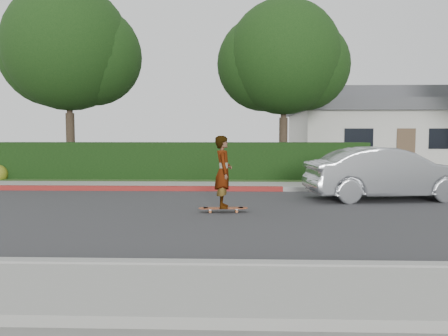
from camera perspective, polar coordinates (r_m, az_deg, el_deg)
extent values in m
plane|color=slate|center=(9.88, 4.25, -6.15)|extent=(120.00, 120.00, 0.00)
cube|color=#2D2D30|center=(9.88, 4.25, -6.13)|extent=(60.00, 8.00, 0.01)
cube|color=#9E9E99|center=(5.89, 5.91, -12.78)|extent=(60.00, 0.20, 0.15)
cube|color=gray|center=(5.04, 6.65, -15.96)|extent=(60.00, 1.60, 0.12)
cube|color=#9E9E99|center=(13.92, 3.57, -2.75)|extent=(60.00, 0.20, 0.15)
cube|color=maroon|center=(14.66, -16.39, -2.55)|extent=(12.00, 0.21, 0.15)
cube|color=gray|center=(14.82, 3.47, -2.37)|extent=(60.00, 1.60, 0.12)
cube|color=#2D4C1E|center=(16.41, 3.32, -1.75)|extent=(60.00, 1.60, 0.10)
cube|color=black|center=(17.14, -6.80, 0.84)|extent=(15.00, 1.00, 1.50)
cylinder|color=#33261C|center=(19.55, -19.39, 2.82)|extent=(0.36, 0.36, 2.70)
cylinder|color=#33261C|center=(19.60, -19.54, 8.75)|extent=(0.24, 0.24, 2.25)
sphere|color=black|center=(19.87, -19.70, 14.58)|extent=(5.20, 5.20, 5.20)
sphere|color=black|center=(20.50, -21.40, 13.64)|extent=(4.42, 4.42, 4.42)
sphere|color=black|center=(19.79, -16.85, 13.80)|extent=(4.16, 4.16, 4.16)
cylinder|color=#33261C|center=(18.81, 7.74, 2.70)|extent=(0.36, 0.36, 2.52)
cylinder|color=#33261C|center=(18.85, 7.80, 8.46)|extent=(0.24, 0.24, 2.10)
sphere|color=black|center=(19.08, 7.86, 14.13)|extent=(4.80, 4.80, 4.80)
sphere|color=black|center=(19.38, 5.31, 13.40)|extent=(4.08, 4.08, 4.08)
sphere|color=black|center=(19.44, 10.47, 13.02)|extent=(3.84, 3.84, 3.84)
cube|color=beige|center=(27.05, 20.06, 3.50)|extent=(10.00, 8.00, 3.00)
cube|color=#4C4C51|center=(27.09, 20.16, 7.31)|extent=(10.60, 8.60, 0.60)
cube|color=#4C4C51|center=(27.13, 20.20, 8.57)|extent=(8.40, 6.40, 0.80)
cube|color=black|center=(22.48, 17.19, 3.69)|extent=(1.40, 0.06, 1.00)
cube|color=black|center=(23.97, 27.17, 3.43)|extent=(1.80, 0.06, 1.00)
cube|color=brown|center=(23.20, 22.65, 2.20)|extent=(0.90, 0.06, 2.10)
cylinder|color=#B76032|center=(10.06, -1.82, -5.72)|extent=(0.06, 0.04, 0.06)
cylinder|color=#B76032|center=(10.23, -1.83, -5.55)|extent=(0.06, 0.04, 0.06)
cylinder|color=#B76032|center=(10.09, 1.66, -5.69)|extent=(0.06, 0.04, 0.06)
cylinder|color=#B76032|center=(10.26, 1.59, -5.52)|extent=(0.06, 0.04, 0.06)
cube|color=silver|center=(10.14, -1.82, -5.40)|extent=(0.06, 0.19, 0.03)
cube|color=silver|center=(10.17, 1.63, -5.37)|extent=(0.06, 0.19, 0.03)
cube|color=maroon|center=(10.14, -0.10, -5.26)|extent=(0.93, 0.29, 0.02)
cylinder|color=maroon|center=(10.14, -2.69, -5.27)|extent=(0.24, 0.24, 0.02)
cylinder|color=maroon|center=(10.17, 2.49, -5.23)|extent=(0.24, 0.24, 0.02)
imported|color=white|center=(10.04, -0.10, -0.51)|extent=(0.44, 0.63, 1.67)
imported|color=#A5A8AC|center=(12.87, 20.58, -0.69)|extent=(4.57, 2.06, 1.46)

